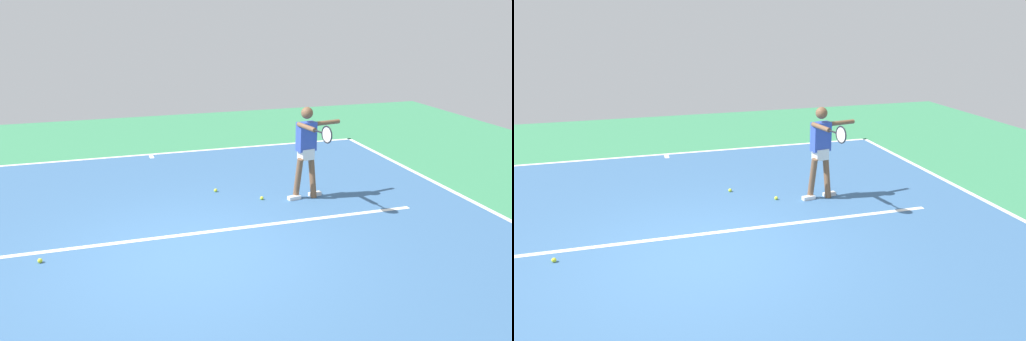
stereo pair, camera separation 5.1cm
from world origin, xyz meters
TOP-DOWN VIEW (x-y plane):
  - ground_plane at (0.00, 0.00)m, footprint 20.43×20.43m
  - court_surface at (0.00, 0.00)m, footprint 10.63×11.24m
  - court_line_baseline_near at (0.00, -5.57)m, footprint 10.63×0.10m
  - court_line_sideline_left at (-5.26, 0.00)m, footprint 0.10×11.24m
  - court_line_service at (0.00, -0.74)m, footprint 7.97×0.10m
  - court_line_centre_mark at (0.00, -5.37)m, footprint 0.10×0.30m
  - tennis_player at (-2.43, -1.70)m, footprint 1.04×1.20m
  - tennis_ball_far_corner at (-1.62, -1.86)m, footprint 0.07×0.07m
  - tennis_ball_by_baseline at (-0.91, -2.52)m, footprint 0.07×0.07m
  - tennis_ball_near_player at (2.06, -0.40)m, footprint 0.07×0.07m

SIDE VIEW (x-z plane):
  - ground_plane at x=0.00m, z-range 0.00..0.00m
  - court_surface at x=0.00m, z-range 0.00..0.00m
  - court_line_baseline_near at x=0.00m, z-range 0.00..0.01m
  - court_line_sideline_left at x=-5.26m, z-range 0.00..0.01m
  - court_line_service at x=0.00m, z-range 0.00..0.01m
  - court_line_centre_mark at x=0.00m, z-range 0.00..0.01m
  - tennis_ball_far_corner at x=-1.62m, z-range 0.00..0.07m
  - tennis_ball_by_baseline at x=-0.91m, z-range 0.00..0.07m
  - tennis_ball_near_player at x=2.06m, z-range 0.00..0.07m
  - tennis_player at x=-2.43m, z-range 0.12..1.83m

